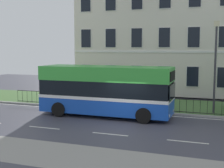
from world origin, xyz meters
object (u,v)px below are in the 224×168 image
object	(u,v)px
georgian_townhouse	(160,24)
single_decker_bus	(106,90)
street_lamp_post	(215,60)
litter_bin	(168,102)

from	to	relation	value
georgian_townhouse	single_decker_bus	size ratio (longest dim) A/B	1.79
street_lamp_post	litter_bin	size ratio (longest dim) A/B	6.02
single_decker_bus	litter_bin	size ratio (longest dim) A/B	8.56
single_decker_bus	litter_bin	world-z (taller)	single_decker_bus
single_decker_bus	street_lamp_post	bearing A→B (deg)	22.75
georgian_townhouse	street_lamp_post	bearing A→B (deg)	-61.80
single_decker_bus	street_lamp_post	xyz separation A→B (m)	(6.78, 2.87, 1.95)
street_lamp_post	litter_bin	xyz separation A→B (m)	(-3.10, 0.15, -3.06)
georgian_townhouse	litter_bin	xyz separation A→B (m)	(2.72, -10.72, -6.41)
georgian_townhouse	single_decker_bus	distance (m)	14.75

